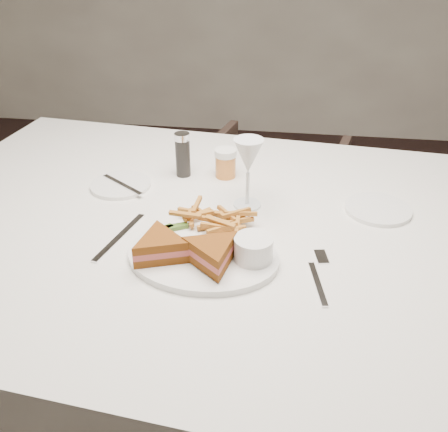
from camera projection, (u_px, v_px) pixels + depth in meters
name	position (u px, v px, depth m)	size (l,w,h in m)	color
ground	(314.00, 425.00, 1.56)	(5.00, 5.00, 0.00)	black
table	(227.00, 340.00, 1.36)	(1.65, 1.10, 0.75)	silver
chair_far	(269.00, 197.00, 2.22)	(0.58, 0.55, 0.60)	#44322A
table_setting	(215.00, 220.00, 1.11)	(0.82, 0.64, 0.18)	white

